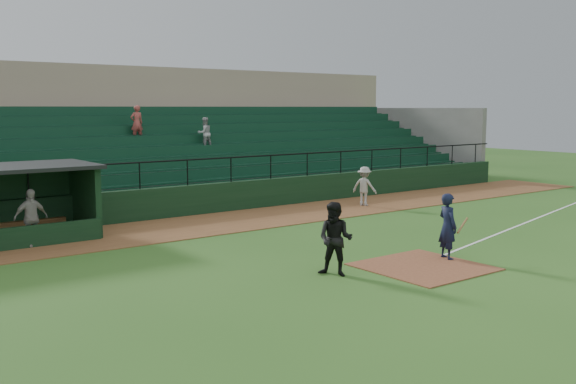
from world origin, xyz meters
TOP-DOWN VIEW (x-y plane):
  - ground at (0.00, 0.00)m, footprint 90.00×90.00m
  - warning_track at (0.00, 8.00)m, footprint 40.00×4.00m
  - home_plate_dirt at (0.00, -1.00)m, footprint 3.00×3.00m
  - foul_line at (8.00, 1.20)m, footprint 17.49×4.44m
  - stadium_structure at (-0.00, 16.46)m, footprint 38.00×13.08m
  - batter_at_plate at (1.24, -0.76)m, footprint 1.10×0.77m
  - umpire at (-2.45, -0.23)m, footprint 1.09×1.15m
  - runner at (6.24, 7.80)m, footprint 0.99×1.24m
  - dugout_player_a at (-7.60, 7.90)m, footprint 1.07×0.55m

SIDE VIEW (x-z plane):
  - ground at x=0.00m, z-range 0.00..0.00m
  - foul_line at x=8.00m, z-range 0.00..0.01m
  - warning_track at x=0.00m, z-range 0.00..0.03m
  - home_plate_dirt at x=0.00m, z-range 0.00..0.03m
  - runner at x=6.24m, z-range 0.03..1.71m
  - dugout_player_a at x=-7.60m, z-range 0.03..1.79m
  - batter_at_plate at x=1.24m, z-range 0.00..1.87m
  - umpire at x=-2.45m, z-range 0.00..1.88m
  - stadium_structure at x=0.00m, z-range -0.90..5.50m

